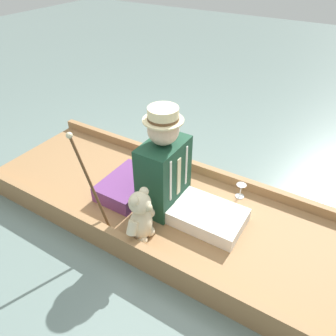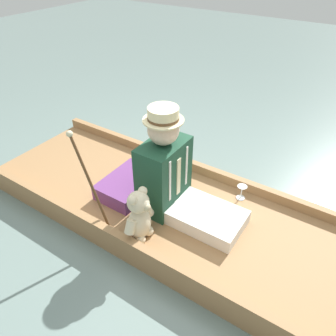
# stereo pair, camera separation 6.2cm
# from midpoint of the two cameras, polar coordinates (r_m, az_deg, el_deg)

# --- Properties ---
(ground_plane) EXTENTS (16.00, 16.00, 0.00)m
(ground_plane) POSITION_cam_midpoint_polar(r_m,az_deg,el_deg) (2.73, -0.54, -7.86)
(ground_plane) COLOR slate
(punt_boat) EXTENTS (1.09, 3.04, 0.22)m
(punt_boat) POSITION_cam_midpoint_polar(r_m,az_deg,el_deg) (2.68, -0.55, -6.74)
(punt_boat) COLOR #997047
(punt_boat) RESTS_ON ground_plane
(seat_cushion) EXTENTS (0.50, 0.35, 0.13)m
(seat_cushion) POSITION_cam_midpoint_polar(r_m,az_deg,el_deg) (2.72, -6.22, -2.94)
(seat_cushion) COLOR #6B3875
(seat_cushion) RESTS_ON punt_boat
(seated_person) EXTENTS (0.41, 0.79, 0.83)m
(seated_person) POSITION_cam_midpoint_polar(r_m,az_deg,el_deg) (2.39, 1.71, -1.58)
(seated_person) COLOR white
(seated_person) RESTS_ON punt_boat
(teddy_bear) EXTENTS (0.29, 0.17, 0.42)m
(teddy_bear) POSITION_cam_midpoint_polar(r_m,az_deg,el_deg) (2.24, -4.18, -8.45)
(teddy_bear) COLOR beige
(teddy_bear) RESTS_ON punt_boat
(wine_glass) EXTENTS (0.08, 0.08, 0.12)m
(wine_glass) POSITION_cam_midpoint_polar(r_m,az_deg,el_deg) (2.69, 13.39, -3.65)
(wine_glass) COLOR silver
(wine_glass) RESTS_ON punt_boat
(walking_cane) EXTENTS (0.04, 0.27, 0.74)m
(walking_cane) POSITION_cam_midpoint_polar(r_m,az_deg,el_deg) (2.27, -13.27, -0.93)
(walking_cane) COLOR brown
(walking_cane) RESTS_ON punt_boat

